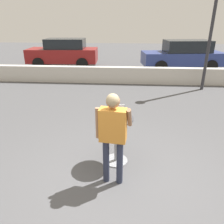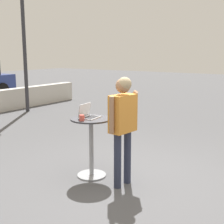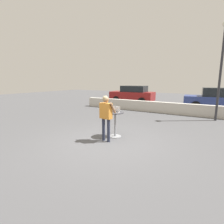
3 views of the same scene
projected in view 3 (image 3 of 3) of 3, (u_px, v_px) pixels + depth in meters
ground_plane at (109, 142)px, 6.22m from camera, size 50.00×50.00×0.00m
pavement_kerb at (162, 107)px, 11.69m from camera, size 12.17×0.35×0.72m
cafe_table at (115, 122)px, 6.69m from camera, size 0.65×0.65×0.96m
laptop at (116, 111)px, 6.65m from camera, size 0.34×0.28×0.23m
coffee_mug at (110, 111)px, 6.73m from camera, size 0.11×0.08×0.09m
standing_person at (106, 113)px, 6.12m from camera, size 0.59×0.34×1.64m
parked_car_near_street at (218, 99)px, 12.56m from camera, size 4.56×2.17×1.63m
parked_car_further_down at (132, 94)px, 16.48m from camera, size 4.14×1.96×1.65m
street_lamp at (222, 59)px, 8.93m from camera, size 0.32×0.32×5.08m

